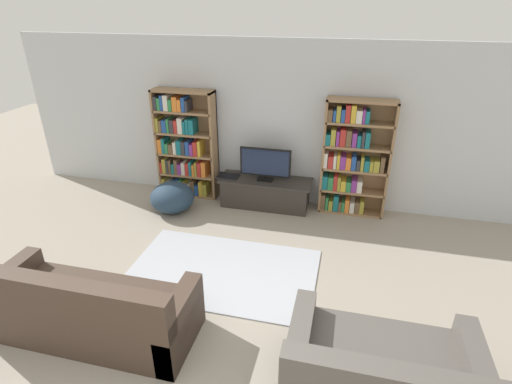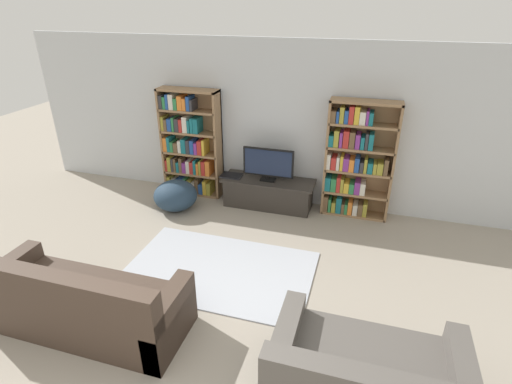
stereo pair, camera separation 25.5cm
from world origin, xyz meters
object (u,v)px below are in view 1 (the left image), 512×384
at_px(couch_left_sectional, 90,311).
at_px(bookshelf_left, 184,147).
at_px(laptop, 228,176).
at_px(beanbag_ottoman, 172,197).
at_px(couch_right_sofa, 381,377).
at_px(tv_stand, 265,192).
at_px(television, 265,164).
at_px(bookshelf_right, 352,159).

bearing_deg(couch_left_sectional, bookshelf_left, 95.65).
xyz_separation_m(laptop, couch_left_sectional, (-0.48, -3.12, -0.19)).
bearing_deg(couch_left_sectional, beanbag_ottoman, 96.68).
relative_size(bookshelf_left, beanbag_ottoman, 2.61).
bearing_deg(couch_right_sofa, tv_stand, 117.64).
bearing_deg(laptop, television, 1.75).
bearing_deg(bookshelf_right, couch_right_sofa, -83.43).
distance_m(couch_left_sectional, beanbag_ottoman, 2.65).
distance_m(laptop, couch_right_sofa, 3.98).
distance_m(bookshelf_right, laptop, 1.99).
relative_size(bookshelf_left, tv_stand, 1.22).
bearing_deg(beanbag_ottoman, couch_left_sectional, -83.32).
bearing_deg(tv_stand, laptop, -176.36).
bearing_deg(couch_right_sofa, laptop, 125.83).
height_order(couch_left_sectional, beanbag_ottoman, couch_left_sectional).
xyz_separation_m(bookshelf_left, couch_left_sectional, (0.33, -3.30, -0.56)).
height_order(tv_stand, laptop, laptop).
height_order(bookshelf_left, laptop, bookshelf_left).
xyz_separation_m(laptop, beanbag_ottoman, (-0.79, -0.49, -0.25)).
height_order(television, couch_right_sofa, television).
distance_m(television, beanbag_ottoman, 1.58).
bearing_deg(couch_left_sectional, television, 70.69).
distance_m(tv_stand, couch_left_sectional, 3.35).
bearing_deg(laptop, tv_stand, 3.64).
bearing_deg(bookshelf_left, couch_left_sectional, -84.35).
distance_m(couch_right_sofa, beanbag_ottoman, 4.15).
relative_size(bookshelf_left, laptop, 5.28).
bearing_deg(couch_left_sectional, bookshelf_right, 53.78).
bearing_deg(laptop, couch_left_sectional, -98.76).
bearing_deg(bookshelf_right, beanbag_ottoman, -166.29).
bearing_deg(couch_right_sofa, couch_left_sectional, 177.95).
relative_size(television, couch_right_sofa, 0.52).
xyz_separation_m(bookshelf_left, tv_stand, (1.43, -0.14, -0.62)).
distance_m(bookshelf_left, television, 1.44).
xyz_separation_m(tv_stand, laptop, (-0.62, -0.04, 0.25)).
distance_m(bookshelf_left, couch_right_sofa, 4.66).
distance_m(bookshelf_left, laptop, 0.91).
bearing_deg(tv_stand, couch_left_sectional, -109.19).
bearing_deg(beanbag_ottoman, television, 19.78).
xyz_separation_m(tv_stand, television, (-0.00, -0.02, 0.52)).
distance_m(television, couch_right_sofa, 3.69).
height_order(couch_left_sectional, couch_right_sofa, couch_left_sectional).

